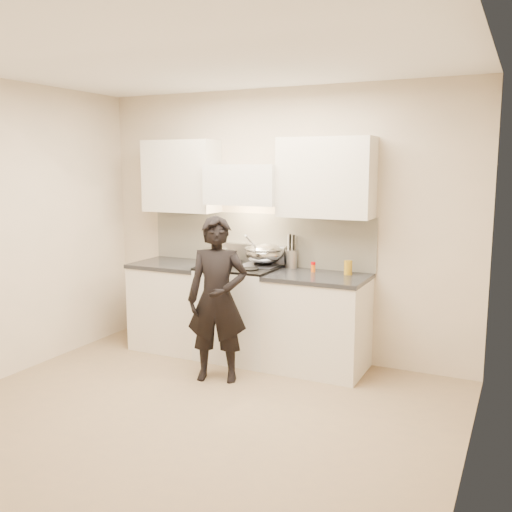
% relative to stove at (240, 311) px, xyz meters
% --- Properties ---
extents(ground_plane, '(4.00, 4.00, 0.00)m').
position_rel_stove_xyz_m(ground_plane, '(0.30, -1.42, -0.47)').
color(ground_plane, '#8B704F').
extents(room_shell, '(4.04, 3.54, 2.70)m').
position_rel_stove_xyz_m(room_shell, '(0.24, -1.05, 1.12)').
color(room_shell, beige).
rests_on(room_shell, ground).
extents(stove, '(0.76, 0.65, 0.96)m').
position_rel_stove_xyz_m(stove, '(0.00, 0.00, 0.00)').
color(stove, silver).
rests_on(stove, ground).
extents(counter_right, '(0.92, 0.67, 0.92)m').
position_rel_stove_xyz_m(counter_right, '(0.83, 0.00, -0.01)').
color(counter_right, silver).
rests_on(counter_right, ground).
extents(counter_left, '(0.82, 0.67, 0.92)m').
position_rel_stove_xyz_m(counter_left, '(-0.78, 0.00, -0.01)').
color(counter_left, silver).
rests_on(counter_left, ground).
extents(wok, '(0.40, 0.50, 0.32)m').
position_rel_stove_xyz_m(wok, '(0.20, 0.14, 0.59)').
color(wok, '#BBBBBB').
rests_on(wok, stove).
extents(stock_pot, '(0.33, 0.33, 0.17)m').
position_rel_stove_xyz_m(stock_pot, '(-0.20, -0.14, 0.57)').
color(stock_pot, '#BBBBBB').
rests_on(stock_pot, stove).
extents(utensil_crock, '(0.13, 0.13, 0.34)m').
position_rel_stove_xyz_m(utensil_crock, '(0.45, 0.25, 0.55)').
color(utensil_crock, '#A8A8A8').
rests_on(utensil_crock, counter_right).
extents(spice_jar, '(0.04, 0.04, 0.10)m').
position_rel_stove_xyz_m(spice_jar, '(0.73, 0.13, 0.49)').
color(spice_jar, orange).
rests_on(spice_jar, counter_right).
extents(oil_glass, '(0.08, 0.08, 0.13)m').
position_rel_stove_xyz_m(oil_glass, '(1.07, 0.14, 0.51)').
color(oil_glass, '#AB7F19').
rests_on(oil_glass, counter_right).
extents(person, '(0.63, 0.52, 1.50)m').
position_rel_stove_xyz_m(person, '(0.10, -0.64, 0.27)').
color(person, black).
rests_on(person, ground).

